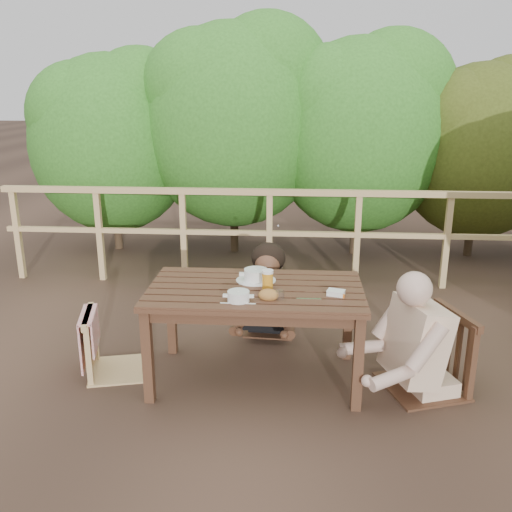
# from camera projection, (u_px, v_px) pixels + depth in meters

# --- Properties ---
(ground) EXTENTS (60.00, 60.00, 0.00)m
(ground) POSITION_uv_depth(u_px,v_px,m) (256.00, 378.00, 3.99)
(ground) COLOR #4A3326
(ground) RESTS_ON ground
(table) EXTENTS (1.46, 0.82, 0.68)m
(table) POSITION_uv_depth(u_px,v_px,m) (255.00, 335.00, 3.89)
(table) COLOR #3F2618
(table) RESTS_ON ground
(chair_left) EXTENTS (0.53, 0.53, 0.88)m
(chair_left) POSITION_uv_depth(u_px,v_px,m) (115.00, 315.00, 3.96)
(chair_left) COLOR tan
(chair_left) RESTS_ON ground
(chair_far) EXTENTS (0.44, 0.44, 0.82)m
(chair_far) POSITION_uv_depth(u_px,v_px,m) (270.00, 285.00, 4.65)
(chair_far) COLOR #3F2618
(chair_far) RESTS_ON ground
(chair_right) EXTENTS (0.65, 0.65, 1.04)m
(chair_right) POSITION_uv_depth(u_px,v_px,m) (428.00, 319.00, 3.70)
(chair_right) COLOR #3F2618
(chair_right) RESTS_ON ground
(woman) EXTENTS (0.54, 0.65, 1.24)m
(woman) POSITION_uv_depth(u_px,v_px,m) (271.00, 261.00, 4.61)
(woman) COLOR black
(woman) RESTS_ON ground
(diner_right) EXTENTS (0.85, 0.77, 1.42)m
(diner_right) POSITION_uv_depth(u_px,v_px,m) (435.00, 292.00, 3.64)
(diner_right) COLOR beige
(diner_right) RESTS_ON ground
(railing) EXTENTS (5.60, 0.10, 1.01)m
(railing) POSITION_uv_depth(u_px,v_px,m) (269.00, 237.00, 5.75)
(railing) COLOR tan
(railing) RESTS_ON ground
(hedge_row) EXTENTS (6.60, 1.60, 3.80)m
(hedge_row) POSITION_uv_depth(u_px,v_px,m) (310.00, 96.00, 6.45)
(hedge_row) COLOR #2C641E
(hedge_row) RESTS_ON ground
(soup_near) EXTENTS (0.24, 0.24, 0.08)m
(soup_near) POSITION_uv_depth(u_px,v_px,m) (238.00, 297.00, 3.54)
(soup_near) COLOR white
(soup_near) RESTS_ON table
(soup_far) EXTENTS (0.28, 0.28, 0.09)m
(soup_far) POSITION_uv_depth(u_px,v_px,m) (256.00, 276.00, 3.92)
(soup_far) COLOR silver
(soup_far) RESTS_ON table
(bread_roll) EXTENTS (0.13, 0.10, 0.08)m
(bread_roll) POSITION_uv_depth(u_px,v_px,m) (269.00, 295.00, 3.58)
(bread_roll) COLOR #A36E31
(bread_roll) RESTS_ON table
(beer_glass) EXTENTS (0.08, 0.08, 0.15)m
(beer_glass) POSITION_uv_depth(u_px,v_px,m) (268.00, 281.00, 3.73)
(beer_glass) COLOR gold
(beer_glass) RESTS_ON table
(tumbler) EXTENTS (0.06, 0.06, 0.07)m
(tumbler) POSITION_uv_depth(u_px,v_px,m) (280.00, 296.00, 3.57)
(tumbler) COLOR silver
(tumbler) RESTS_ON table
(butter_tub) EXTENTS (0.13, 0.11, 0.05)m
(butter_tub) POSITION_uv_depth(u_px,v_px,m) (336.00, 294.00, 3.64)
(butter_tub) COLOR white
(butter_tub) RESTS_ON table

